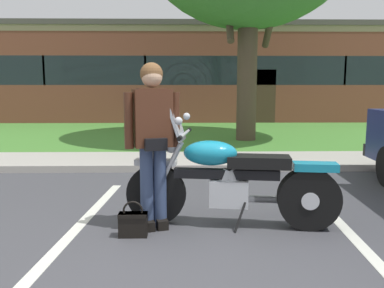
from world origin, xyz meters
The scene contains 13 objects.
ground_plane centered at (0.00, 0.00, 0.00)m, with size 140.00×140.00×0.00m, color #424247.
curb_strip centered at (0.00, 3.40, 0.06)m, with size 60.00×0.20×0.12m, color #ADA89E.
concrete_walk centered at (0.00, 4.25, 0.04)m, with size 60.00×1.50×0.08m, color #ADA89E.
grass_lawn centered at (0.00, 8.73, 0.03)m, with size 60.00×7.45×0.06m, color #478433.
stall_stripe_0 centered at (-1.34, 0.20, 0.00)m, with size 0.12×4.40×0.01m, color silver.
stall_stripe_1 centered at (1.46, 0.20, 0.00)m, with size 0.12×4.40×0.01m, color silver.
motorcycle centered at (0.38, 0.64, 0.49)m, with size 2.24×0.82×1.26m.
rider_person centered at (-0.51, 0.61, 0.99)m, with size 0.55×0.37×1.70m.
handbag centered at (-0.69, 0.36, 0.14)m, with size 0.28×0.13×0.36m.
hedge_left centered at (-2.93, 12.75, 0.65)m, with size 2.41×0.90×1.24m.
hedge_center_left centered at (0.62, 12.75, 0.65)m, with size 2.52×0.90×1.24m.
hedge_center_right centered at (4.18, 12.75, 0.65)m, with size 2.64×0.90×1.24m.
brick_building centered at (-1.65, 17.90, 1.98)m, with size 22.77×11.95×3.95m.
Camera 1 is at (-0.19, -3.41, 1.47)m, focal length 37.31 mm.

